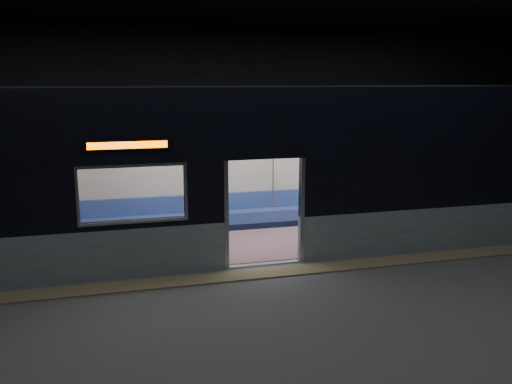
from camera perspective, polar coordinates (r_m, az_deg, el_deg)
name	(u,v)px	position (r m, az deg, el deg)	size (l,w,h in m)	color
station_floor	(281,284)	(9.55, 2.64, -9.69)	(24.00, 14.00, 0.01)	#47494C
station_envelope	(283,68)	(8.89, 2.87, 12.91)	(24.00, 14.00, 5.00)	black
tactile_strip	(272,273)	(10.03, 1.68, -8.48)	(22.80, 0.50, 0.03)	#8C7F59
metro_car	(245,159)	(11.45, -1.15, 3.53)	(18.00, 3.04, 3.35)	#91A6AD
passenger	(418,186)	(14.41, 16.71, 0.65)	(0.43, 0.73, 1.44)	black
handbag	(425,193)	(14.26, 17.32, -0.07)	(0.29, 0.25, 0.14)	black
transit_map	(420,158)	(14.67, 16.90, 3.43)	(1.04, 0.03, 0.67)	white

